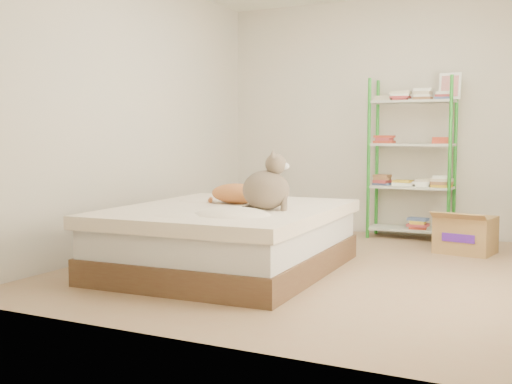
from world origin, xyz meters
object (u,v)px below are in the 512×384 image
Objects in this scene: orange_cat at (237,191)px; cardboard_box at (465,234)px; shelf_unit at (412,155)px; bed at (229,238)px; grey_cat at (266,181)px; white_bin at (302,217)px.

cardboard_box is at bearing 36.23° from orange_cat.
shelf_unit reaches higher than orange_cat.
orange_cat is at bearing -116.09° from shelf_unit.
orange_cat is (-0.05, 0.24, 0.37)m from bed.
grey_cat is (0.42, -0.30, 0.11)m from orange_cat.
orange_cat is 0.31× the size of shelf_unit.
white_bin is at bearing 90.82° from orange_cat.
white_bin is (-1.82, 0.42, 0.01)m from cardboard_box.
shelf_unit is 4.62× the size of white_bin.
bed is at bearing -112.63° from shelf_unit.
grey_cat is at bearing -74.87° from white_bin.
grey_cat reaches higher than white_bin.
cardboard_box is (1.66, 1.41, -0.45)m from orange_cat.
bed reaches higher than cardboard_box.
bed is at bearing -84.19° from white_bin.
grey_cat is 0.26× the size of shelf_unit.
cardboard_box is 1.48× the size of white_bin.
grey_cat is 2.42m from shelf_unit.
cardboard_box is at bearing -13.08° from white_bin.
bed is 0.61m from grey_cat.
white_bin is at bearing -5.46° from grey_cat.
grey_cat reaches higher than cardboard_box.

